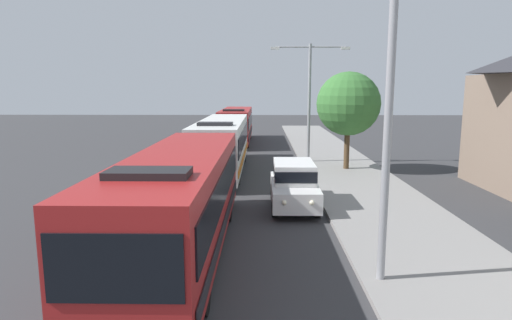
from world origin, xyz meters
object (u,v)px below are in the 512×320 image
(streetlamp_mid, at_px, (309,90))
(white_suv, at_px, (294,183))
(bus_middle, at_px, (236,124))
(roadside_tree, at_px, (348,104))
(streetlamp_near, at_px, (390,84))
(bus_second_in_line, at_px, (222,143))
(bus_lead, at_px, (181,198))

(streetlamp_mid, bearing_deg, white_suv, -99.09)
(bus_middle, bearing_deg, roadside_tree, -61.09)
(roadside_tree, bearing_deg, bus_middle, 118.91)
(white_suv, xyz_separation_m, streetlamp_near, (1.70, -7.16, 3.98))
(bus_middle, bearing_deg, bus_second_in_line, -90.00)
(bus_middle, relative_size, streetlamp_near, 1.43)
(bus_second_in_line, xyz_separation_m, streetlamp_near, (5.40, -15.01, 3.32))
(bus_lead, xyz_separation_m, bus_second_in_line, (0.00, 13.02, 0.00))
(bus_lead, height_order, white_suv, bus_lead)
(roadside_tree, bearing_deg, bus_lead, -119.34)
(bus_lead, xyz_separation_m, bus_middle, (-0.00, 26.63, -0.00))
(streetlamp_near, xyz_separation_m, streetlamp_mid, (0.00, 17.78, -0.24))
(bus_lead, height_order, roadside_tree, roadside_tree)
(roadside_tree, bearing_deg, streetlamp_near, -97.57)
(streetlamp_near, bearing_deg, bus_lead, 159.76)
(bus_second_in_line, bearing_deg, bus_lead, -90.00)
(streetlamp_near, bearing_deg, bus_middle, 100.68)
(white_suv, bearing_deg, bus_lead, -125.59)
(bus_second_in_line, height_order, streetlamp_mid, streetlamp_mid)
(bus_second_in_line, bearing_deg, roadside_tree, 1.39)
(bus_lead, distance_m, bus_second_in_line, 13.02)
(bus_lead, relative_size, streetlamp_near, 1.46)
(white_suv, bearing_deg, bus_middle, 99.78)
(bus_second_in_line, distance_m, streetlamp_mid, 6.80)
(bus_lead, height_order, bus_second_in_line, same)
(bus_middle, height_order, white_suv, bus_middle)
(bus_middle, height_order, streetlamp_near, streetlamp_near)
(bus_second_in_line, relative_size, white_suv, 2.67)
(bus_lead, xyz_separation_m, streetlamp_near, (5.40, -1.99, 3.32))
(bus_lead, distance_m, streetlamp_near, 6.64)
(white_suv, relative_size, roadside_tree, 0.79)
(bus_middle, distance_m, streetlamp_mid, 12.49)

